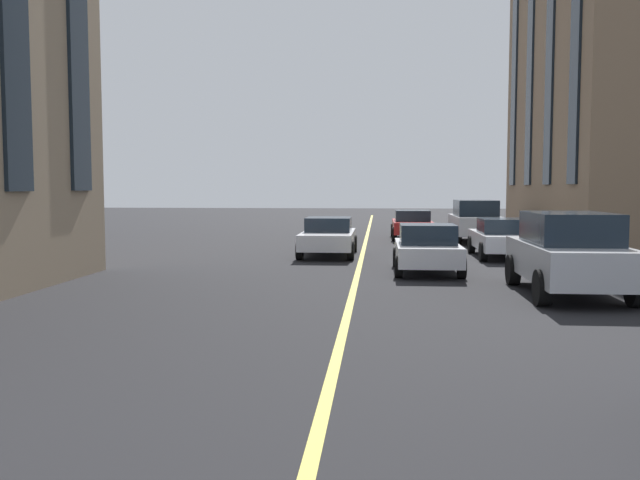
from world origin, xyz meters
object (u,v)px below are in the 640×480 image
object	(u,v)px
car_white_oncoming	(328,236)
car_white_mid	(427,248)
car_white_far	(502,237)
car_red_parked_b	(412,224)
car_silver_parked_a	(569,253)
car_silver_near	(475,220)

from	to	relation	value
car_white_oncoming	car_white_mid	distance (m)	5.64
car_white_far	car_white_mid	world-z (taller)	car_white_mid
car_red_parked_b	car_white_mid	distance (m)	12.89
car_silver_parked_a	car_silver_near	size ratio (longest dim) A/B	1.00
car_red_parked_b	car_white_mid	xyz separation A→B (m)	(-12.89, 0.19, -0.00)
car_silver_parked_a	car_white_mid	bearing A→B (deg)	37.10
car_white_far	car_silver_near	bearing A→B (deg)	0.00
car_white_oncoming	car_white_far	world-z (taller)	same
car_silver_parked_a	car_white_oncoming	size ratio (longest dim) A/B	1.07
car_silver_near	car_silver_parked_a	bearing A→B (deg)	180.00
car_white_oncoming	car_silver_near	world-z (taller)	car_silver_near
car_white_oncoming	car_white_far	bearing A→B (deg)	-91.06
car_white_far	car_white_mid	bearing A→B (deg)	147.22
car_silver_parked_a	car_white_oncoming	bearing A→B (deg)	35.67
car_red_parked_b	car_white_far	bearing A→B (deg)	-161.89
car_white_oncoming	car_white_mid	xyz separation A→B (m)	(-4.65, -3.19, -0.00)
car_silver_parked_a	car_red_parked_b	bearing A→B (deg)	9.27
car_red_parked_b	car_white_mid	world-z (taller)	car_white_mid
car_white_oncoming	car_red_parked_b	xyz separation A→B (m)	(8.24, -3.37, 0.00)
car_red_parked_b	car_silver_near	bearing A→B (deg)	-118.82
car_white_oncoming	car_red_parked_b	bearing A→B (deg)	-22.25
car_white_oncoming	car_silver_parked_a	bearing A→B (deg)	-144.33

